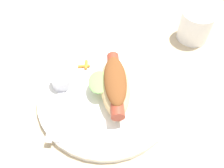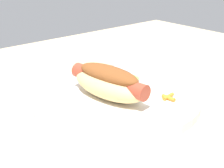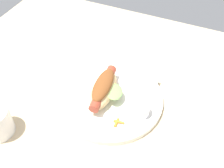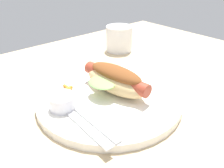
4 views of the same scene
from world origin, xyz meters
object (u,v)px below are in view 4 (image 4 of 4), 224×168
(hot_dog, at_px, (115,79))
(fork, at_px, (89,118))
(knife, at_px, (84,126))
(drinking_cup, at_px, (119,38))
(sauce_ramekin, at_px, (63,102))
(carrot_garnish, at_px, (67,88))
(plate, at_px, (109,98))

(hot_dog, bearing_deg, fork, 105.85)
(fork, bearing_deg, hot_dog, -66.84)
(knife, relative_size, drinking_cup, 1.70)
(sauce_ramekin, distance_m, fork, 0.06)
(hot_dog, height_order, sauce_ramekin, hot_dog)
(knife, xyz_separation_m, carrot_garnish, (-0.04, -0.13, 0.00))
(fork, xyz_separation_m, drinking_cup, (-0.30, -0.25, 0.02))
(hot_dog, height_order, drinking_cup, drinking_cup)
(hot_dog, distance_m, fork, 0.11)
(plate, bearing_deg, carrot_garnish, -53.84)
(fork, distance_m, knife, 0.02)
(fork, relative_size, carrot_garnish, 5.92)
(drinking_cup, bearing_deg, hot_dog, 45.77)
(plate, relative_size, fork, 1.76)
(carrot_garnish, relative_size, drinking_cup, 0.35)
(hot_dog, distance_m, knife, 0.13)
(hot_dog, xyz_separation_m, knife, (0.12, 0.05, -0.03))
(carrot_garnish, xyz_separation_m, drinking_cup, (-0.28, -0.14, 0.02))
(plate, relative_size, knife, 2.12)
(sauce_ramekin, xyz_separation_m, carrot_garnish, (-0.04, -0.05, -0.01))
(sauce_ramekin, height_order, drinking_cup, drinking_cup)
(plate, distance_m, hot_dog, 0.04)
(plate, relative_size, sauce_ramekin, 5.97)
(sauce_ramekin, distance_m, drinking_cup, 0.37)
(plate, relative_size, drinking_cup, 3.61)
(plate, height_order, fork, fork)
(hot_dog, xyz_separation_m, sauce_ramekin, (0.12, -0.02, -0.02))
(knife, xyz_separation_m, drinking_cup, (-0.32, -0.26, 0.02))
(knife, bearing_deg, sauce_ramekin, 0.75)
(plate, distance_m, drinking_cup, 0.31)
(knife, bearing_deg, plate, -60.71)
(sauce_ramekin, distance_m, knife, 0.07)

